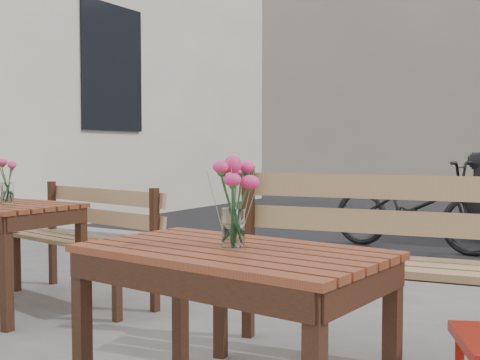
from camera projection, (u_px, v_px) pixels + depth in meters
The scene contains 6 objects.
main_table at pixel (231, 278), 2.20m from camera, with size 1.17×0.76×0.68m.
main_bench at pixel (376, 241), 2.94m from camera, with size 1.61×0.66×0.97m.
main_vase at pixel (233, 190), 2.22m from camera, with size 0.18×0.18×0.34m.
second_bench at pixel (90, 228), 4.17m from camera, with size 1.35×0.62×0.81m.
second_vase at pixel (7, 179), 3.86m from camera, with size 0.12×0.12×0.27m.
bicycle at pixel (414, 205), 6.16m from camera, with size 0.62×1.77×0.93m, color black.
Camera 1 is at (1.03, -2.02, 1.04)m, focal length 45.00 mm.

